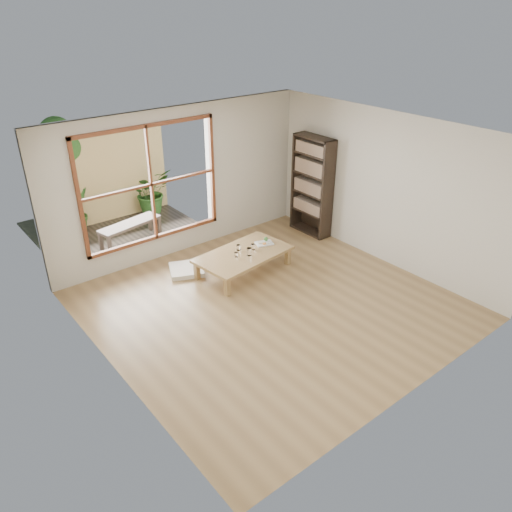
{
  "coord_description": "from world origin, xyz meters",
  "views": [
    {
      "loc": [
        -4.19,
        -4.86,
        4.23
      ],
      "look_at": [
        0.17,
        0.57,
        0.55
      ],
      "focal_mm": 35.0,
      "sensor_mm": 36.0,
      "label": 1
    }
  ],
  "objects_px": {
    "low_table": "(243,255)",
    "bookshelf": "(312,186)",
    "food_tray": "(265,242)",
    "garden_bench": "(130,226)"
  },
  "relations": [
    {
      "from": "garden_bench",
      "to": "bookshelf",
      "type": "bearing_deg",
      "value": -41.41
    },
    {
      "from": "low_table",
      "to": "garden_bench",
      "type": "distance_m",
      "value": 2.43
    },
    {
      "from": "low_table",
      "to": "bookshelf",
      "type": "relative_size",
      "value": 0.89
    },
    {
      "from": "garden_bench",
      "to": "food_tray",
      "type": "bearing_deg",
      "value": -66.21
    },
    {
      "from": "bookshelf",
      "to": "food_tray",
      "type": "relative_size",
      "value": 5.51
    },
    {
      "from": "low_table",
      "to": "garden_bench",
      "type": "bearing_deg",
      "value": 107.37
    },
    {
      "from": "low_table",
      "to": "food_tray",
      "type": "bearing_deg",
      "value": -0.48
    },
    {
      "from": "low_table",
      "to": "food_tray",
      "type": "xyz_separation_m",
      "value": [
        0.51,
        0.06,
        0.06
      ]
    },
    {
      "from": "low_table",
      "to": "bookshelf",
      "type": "height_order",
      "value": "bookshelf"
    },
    {
      "from": "food_tray",
      "to": "garden_bench",
      "type": "relative_size",
      "value": 0.27
    }
  ]
}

